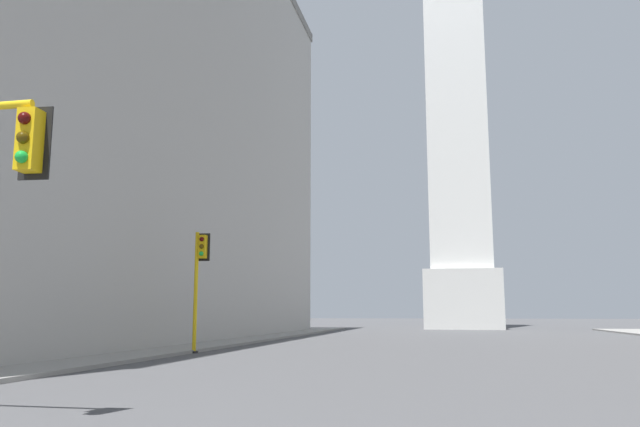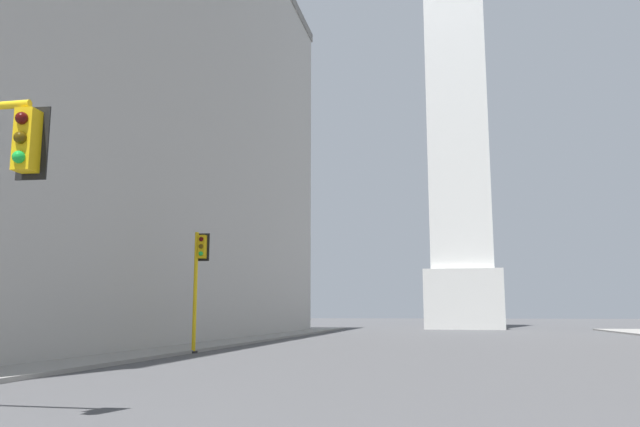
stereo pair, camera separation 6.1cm
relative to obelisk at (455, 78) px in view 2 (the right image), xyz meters
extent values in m
cube|color=gray|center=(-15.86, -46.44, -30.31)|extent=(5.00, 87.08, 0.15)
cube|color=#B2AFAA|center=(-27.48, -39.11, -14.31)|extent=(23.08, 58.35, 32.17)
cube|color=silver|center=(0.00, 0.00, -27.04)|extent=(8.72, 8.72, 6.69)
cube|color=white|center=(0.00, 0.00, 1.10)|extent=(6.97, 6.97, 49.60)
cube|color=#E5B20F|center=(-8.86, -65.63, -25.58)|extent=(0.36, 0.36, 1.10)
cube|color=black|center=(-8.87, -65.45, -25.58)|extent=(0.58, 0.06, 1.32)
sphere|color=#410907|center=(-8.84, -65.82, -25.24)|extent=(0.22, 0.22, 0.22)
sphere|color=#483506|center=(-8.84, -65.82, -25.58)|extent=(0.22, 0.22, 0.22)
sphere|color=green|center=(-8.84, -65.82, -25.92)|extent=(0.22, 0.22, 0.22)
cylinder|color=yellow|center=(-13.38, -47.18, -27.57)|extent=(0.18, 0.18, 5.64)
cylinder|color=#262626|center=(-13.38, -47.18, -30.34)|extent=(0.40, 0.40, 0.10)
cube|color=#E5B20F|center=(-13.09, -47.18, -25.45)|extent=(0.36, 0.36, 1.10)
cube|color=black|center=(-13.10, -47.00, -25.45)|extent=(0.58, 0.06, 1.32)
sphere|color=#410907|center=(-13.08, -47.37, -25.11)|extent=(0.22, 0.22, 0.22)
sphere|color=#483506|center=(-13.08, -47.37, -25.45)|extent=(0.22, 0.22, 0.22)
sphere|color=green|center=(-13.08, -47.37, -25.79)|extent=(0.22, 0.22, 0.22)
camera|label=1|loc=(-1.87, -74.89, -28.53)|focal=35.00mm
camera|label=2|loc=(-1.81, -74.88, -28.53)|focal=35.00mm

